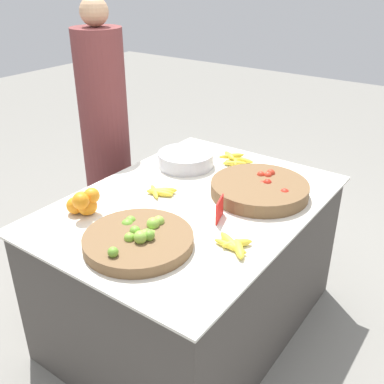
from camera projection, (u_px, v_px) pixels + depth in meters
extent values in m
plane|color=gray|center=(192.00, 320.00, 2.43)|extent=(12.00, 12.00, 0.00)
cube|color=#4C4742|center=(192.00, 266.00, 2.27)|extent=(1.35, 0.99, 0.72)
cube|color=silver|center=(192.00, 203.00, 2.10)|extent=(1.40, 1.03, 0.01)
cylinder|color=brown|center=(138.00, 240.00, 1.76)|extent=(0.44, 0.44, 0.05)
sphere|color=#6BA333|center=(134.00, 251.00, 1.70)|extent=(0.04, 0.04, 0.04)
sphere|color=#6BA333|center=(147.00, 235.00, 1.74)|extent=(0.05, 0.05, 0.05)
sphere|color=#6BA333|center=(149.00, 235.00, 1.72)|extent=(0.05, 0.05, 0.05)
sphere|color=#6BA333|center=(131.00, 221.00, 1.86)|extent=(0.05, 0.05, 0.05)
sphere|color=#6BA333|center=(135.00, 231.00, 1.78)|extent=(0.04, 0.04, 0.04)
sphere|color=#6BA333|center=(128.00, 225.00, 1.84)|extent=(0.05, 0.05, 0.05)
sphere|color=#6BA333|center=(140.00, 236.00, 1.76)|extent=(0.05, 0.05, 0.05)
sphere|color=#7AB238|center=(129.00, 238.00, 1.72)|extent=(0.04, 0.04, 0.04)
sphere|color=#6BA333|center=(113.00, 252.00, 1.62)|extent=(0.04, 0.04, 0.04)
sphere|color=#89BC42|center=(153.00, 224.00, 1.81)|extent=(0.05, 0.05, 0.05)
sphere|color=#89BC42|center=(151.00, 235.00, 1.78)|extent=(0.05, 0.05, 0.05)
sphere|color=#89BC42|center=(140.00, 237.00, 1.70)|extent=(0.05, 0.05, 0.05)
sphere|color=#89BC42|center=(148.00, 237.00, 1.77)|extent=(0.06, 0.06, 0.06)
sphere|color=#89BC42|center=(139.00, 238.00, 1.77)|extent=(0.04, 0.04, 0.04)
sphere|color=#89BC42|center=(159.00, 221.00, 1.83)|extent=(0.05, 0.05, 0.05)
sphere|color=#89BC42|center=(145.00, 235.00, 1.72)|extent=(0.04, 0.04, 0.04)
cylinder|color=brown|center=(259.00, 189.00, 2.14)|extent=(0.47, 0.47, 0.06)
sphere|color=red|center=(267.00, 183.00, 2.14)|extent=(0.04, 0.04, 0.04)
sphere|color=red|center=(268.00, 176.00, 2.20)|extent=(0.04, 0.04, 0.04)
sphere|color=red|center=(234.00, 191.00, 2.10)|extent=(0.04, 0.04, 0.04)
sphere|color=red|center=(271.00, 173.00, 2.22)|extent=(0.04, 0.04, 0.04)
sphere|color=red|center=(248.00, 183.00, 2.18)|extent=(0.05, 0.05, 0.05)
sphere|color=red|center=(269.00, 195.00, 2.08)|extent=(0.05, 0.05, 0.05)
sphere|color=red|center=(262.00, 185.00, 2.15)|extent=(0.04, 0.04, 0.04)
sphere|color=red|center=(253.00, 184.00, 2.17)|extent=(0.04, 0.04, 0.04)
sphere|color=red|center=(261.00, 175.00, 2.21)|extent=(0.04, 0.04, 0.04)
sphere|color=red|center=(284.00, 193.00, 2.06)|extent=(0.05, 0.05, 0.05)
sphere|color=red|center=(240.00, 200.00, 2.06)|extent=(0.04, 0.04, 0.04)
sphere|color=orange|center=(80.00, 202.00, 2.02)|extent=(0.07, 0.07, 0.07)
sphere|color=orange|center=(82.00, 200.00, 2.02)|extent=(0.08, 0.08, 0.08)
sphere|color=orange|center=(88.00, 206.00, 1.98)|extent=(0.08, 0.08, 0.08)
sphere|color=orange|center=(86.00, 207.00, 1.97)|extent=(0.08, 0.08, 0.08)
sphere|color=orange|center=(75.00, 205.00, 1.98)|extent=(0.08, 0.08, 0.08)
sphere|color=orange|center=(92.00, 196.00, 1.97)|extent=(0.07, 0.07, 0.07)
sphere|color=orange|center=(81.00, 201.00, 1.91)|extent=(0.07, 0.07, 0.07)
cylinder|color=#B7B7BF|center=(186.00, 159.00, 2.45)|extent=(0.30, 0.30, 0.08)
cube|color=red|center=(220.00, 209.00, 1.93)|extent=(0.11, 0.04, 0.10)
ellipsoid|color=yellow|center=(159.00, 193.00, 2.14)|extent=(0.06, 0.14, 0.03)
ellipsoid|color=yellow|center=(154.00, 191.00, 2.16)|extent=(0.11, 0.13, 0.03)
ellipsoid|color=yellow|center=(161.00, 192.00, 2.15)|extent=(0.08, 0.13, 0.03)
ellipsoid|color=yellow|center=(164.00, 191.00, 2.16)|extent=(0.11, 0.12, 0.03)
ellipsoid|color=yellow|center=(230.00, 246.00, 1.74)|extent=(0.04, 0.15, 0.03)
ellipsoid|color=yellow|center=(230.00, 242.00, 1.76)|extent=(0.10, 0.14, 0.03)
ellipsoid|color=yellow|center=(239.00, 249.00, 1.72)|extent=(0.12, 0.11, 0.03)
ellipsoid|color=yellow|center=(237.00, 243.00, 1.75)|extent=(0.12, 0.10, 0.03)
ellipsoid|color=yellow|center=(242.00, 160.00, 2.51)|extent=(0.04, 0.14, 0.03)
ellipsoid|color=yellow|center=(235.00, 163.00, 2.46)|extent=(0.09, 0.12, 0.03)
ellipsoid|color=yellow|center=(235.00, 160.00, 2.49)|extent=(0.12, 0.10, 0.03)
ellipsoid|color=yellow|center=(234.00, 160.00, 2.50)|extent=(0.13, 0.09, 0.03)
ellipsoid|color=yellow|center=(232.00, 156.00, 2.50)|extent=(0.13, 0.12, 0.03)
ellipsoid|color=yellow|center=(229.00, 155.00, 2.50)|extent=(0.09, 0.11, 0.03)
cylinder|color=brown|center=(107.00, 147.00, 2.79)|extent=(0.29, 0.29, 1.41)
sphere|color=tan|center=(94.00, 11.00, 2.43)|extent=(0.16, 0.16, 0.16)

